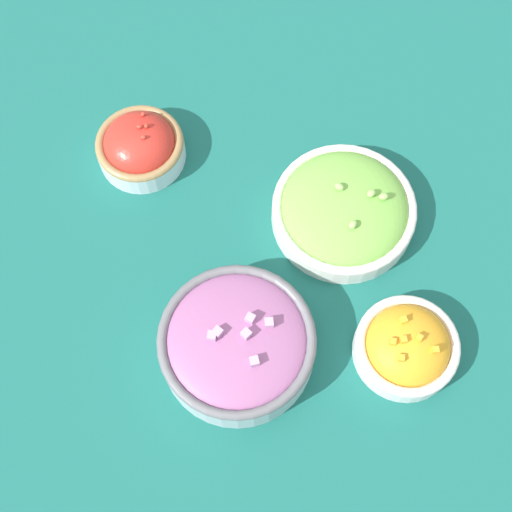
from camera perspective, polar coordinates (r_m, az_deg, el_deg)
ground_plane at (r=0.91m, az=-0.00°, el=-0.71°), size 3.00×3.00×0.00m
bowl_lettuce at (r=0.92m, az=7.05°, el=3.69°), size 0.19×0.19×0.07m
bowl_squash at (r=0.87m, az=11.98°, el=-7.10°), size 0.13×0.13×0.07m
bowl_cherry_tomatoes at (r=0.97m, az=-9.25°, el=8.69°), size 0.12×0.12×0.07m
bowl_red_onion at (r=0.84m, az=-1.52°, el=-7.02°), size 0.19×0.19×0.08m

